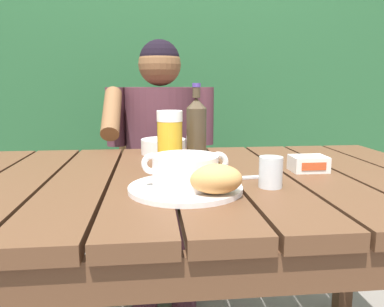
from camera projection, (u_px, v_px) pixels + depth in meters
The scene contains 13 objects.
dining_table at pixel (199, 205), 1.06m from camera, with size 1.43×0.89×0.74m.
hedge_backdrop at pixel (158, 87), 2.68m from camera, with size 4.13×0.85×2.61m.
chair_near_diner at pixel (161, 183), 1.95m from camera, with size 0.43×0.43×0.96m.
person_eating at pixel (160, 149), 1.71m from camera, with size 0.48×0.47×1.18m.
serving_plate at pixel (185, 188), 0.89m from camera, with size 0.27×0.27×0.01m.
soup_bowl at pixel (185, 170), 0.88m from camera, with size 0.20×0.15×0.08m.
bread_roll at pixel (216, 179), 0.82m from camera, with size 0.13×0.10×0.06m.
beer_glass at pixel (170, 141), 1.09m from camera, with size 0.07×0.07×0.17m.
beer_bottle at pixel (196, 131), 1.15m from camera, with size 0.06×0.06×0.25m.
water_glass_small at pixel (271, 172), 0.91m from camera, with size 0.06×0.06×0.07m.
butter_tub at pixel (308, 164), 1.08m from camera, with size 0.10×0.08×0.04m.
table_knife at pixel (233, 178), 0.99m from camera, with size 0.15×0.04×0.01m.
diner_bowl at pixel (163, 146), 1.36m from camera, with size 0.16×0.16×0.05m.
Camera 1 is at (-0.13, -1.01, 0.98)m, focal length 35.49 mm.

